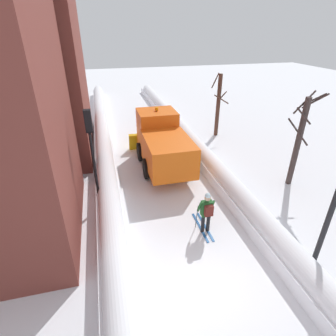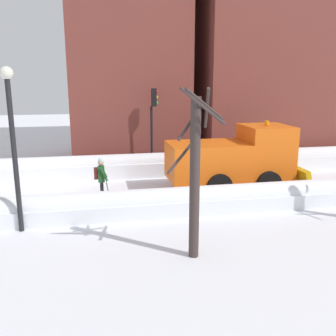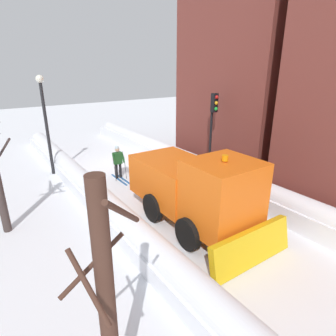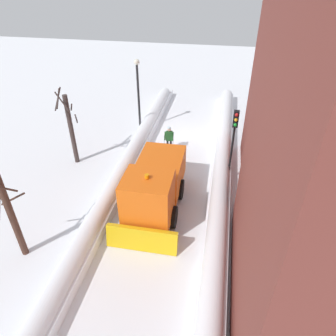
# 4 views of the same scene
# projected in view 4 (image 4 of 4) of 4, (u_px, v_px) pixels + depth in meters

# --- Properties ---
(ground_plane) EXTENTS (80.00, 80.00, 0.00)m
(ground_plane) POSITION_uv_depth(u_px,v_px,m) (155.00, 233.00, 14.58)
(ground_plane) COLOR white
(snowbank_left) EXTENTS (1.10, 36.00, 1.21)m
(snowbank_left) POSITION_uv_depth(u_px,v_px,m) (216.00, 233.00, 13.84)
(snowbank_left) COLOR white
(snowbank_left) RESTS_ON ground
(snowbank_right) EXTENTS (1.10, 36.00, 1.01)m
(snowbank_right) POSITION_uv_depth(u_px,v_px,m) (97.00, 219.00, 14.77)
(snowbank_right) COLOR white
(snowbank_right) RESTS_ON ground
(plow_truck) EXTENTS (3.20, 5.98, 3.12)m
(plow_truck) POSITION_uv_depth(u_px,v_px,m) (155.00, 186.00, 15.24)
(plow_truck) COLOR orange
(plow_truck) RESTS_ON ground
(skier) EXTENTS (0.62, 1.80, 1.81)m
(skier) POSITION_uv_depth(u_px,v_px,m) (169.00, 138.00, 20.39)
(skier) COLOR black
(skier) RESTS_ON ground
(traffic_light_pole) EXTENTS (0.28, 0.42, 4.44)m
(traffic_light_pole) POSITION_uv_depth(u_px,v_px,m) (234.00, 134.00, 16.31)
(traffic_light_pole) COLOR black
(traffic_light_pole) RESTS_ON ground
(street_lamp) EXTENTS (0.40, 0.40, 5.27)m
(street_lamp) POSITION_uv_depth(u_px,v_px,m) (138.00, 87.00, 21.69)
(street_lamp) COLOR black
(street_lamp) RESTS_ON ground
(bare_tree_near) EXTENTS (1.18, 1.45, 4.73)m
(bare_tree_near) POSITION_uv_depth(u_px,v_px,m) (71.00, 128.00, 18.46)
(bare_tree_near) COLOR #3B2F2D
(bare_tree_near) RESTS_ON ground
(bare_tree_mid) EXTENTS (1.28, 1.19, 4.39)m
(bare_tree_mid) POSITION_uv_depth(u_px,v_px,m) (11.00, 215.00, 12.35)
(bare_tree_mid) COLOR #452A20
(bare_tree_mid) RESTS_ON ground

